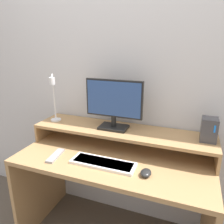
# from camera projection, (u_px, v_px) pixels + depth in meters

# --- Properties ---
(wall_back) EXTENTS (6.00, 0.05, 2.50)m
(wall_back) POSITION_uv_depth(u_px,v_px,m) (130.00, 75.00, 1.68)
(wall_back) COLOR silver
(wall_back) RESTS_ON ground_plane
(desk) EXTENTS (1.34, 0.64, 0.73)m
(desk) POSITION_uv_depth(u_px,v_px,m) (113.00, 181.00, 1.58)
(desk) COLOR #A87F51
(desk) RESTS_ON ground_plane
(monitor_shelf) EXTENTS (1.34, 0.32, 0.14)m
(monitor_shelf) POSITION_uv_depth(u_px,v_px,m) (121.00, 132.00, 1.63)
(monitor_shelf) COLOR #A87F51
(monitor_shelf) RESTS_ON desk
(monitor) EXTENTS (0.43, 0.14, 0.37)m
(monitor) POSITION_uv_depth(u_px,v_px,m) (114.00, 103.00, 1.58)
(monitor) COLOR black
(monitor) RESTS_ON monitor_shelf
(desk_lamp) EXTENTS (0.16, 0.20, 0.39)m
(desk_lamp) POSITION_uv_depth(u_px,v_px,m) (54.00, 98.00, 1.68)
(desk_lamp) COLOR silver
(desk_lamp) RESTS_ON monitor_shelf
(router_dock) EXTENTS (0.10, 0.11, 0.16)m
(router_dock) POSITION_uv_depth(u_px,v_px,m) (209.00, 130.00, 1.41)
(router_dock) COLOR #3D3D42
(router_dock) RESTS_ON monitor_shelf
(keyboard) EXTENTS (0.43, 0.14, 0.02)m
(keyboard) POSITION_uv_depth(u_px,v_px,m) (103.00, 163.00, 1.42)
(keyboard) COLOR white
(keyboard) RESTS_ON desk
(mouse) EXTENTS (0.06, 0.09, 0.04)m
(mouse) POSITION_uv_depth(u_px,v_px,m) (146.00, 173.00, 1.30)
(mouse) COLOR black
(mouse) RESTS_ON desk
(remote_control) EXTENTS (0.07, 0.19, 0.02)m
(remote_control) POSITION_uv_depth(u_px,v_px,m) (55.00, 156.00, 1.52)
(remote_control) COLOR #99999E
(remote_control) RESTS_ON desk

